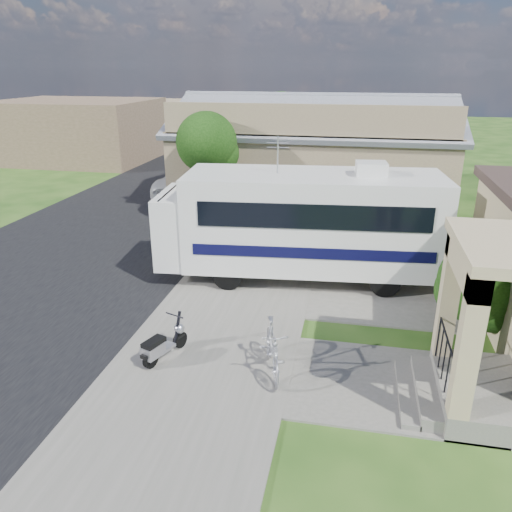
% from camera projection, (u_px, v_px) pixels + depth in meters
% --- Properties ---
extents(ground, '(120.00, 120.00, 0.00)m').
position_uv_depth(ground, '(256.00, 346.00, 11.80)').
color(ground, '#1B3E10').
extents(street_slab, '(9.00, 80.00, 0.02)m').
position_uv_depth(street_slab, '(136.00, 213.00, 22.34)').
color(street_slab, black).
rests_on(street_slab, ground).
extents(sidewalk_slab, '(4.00, 80.00, 0.06)m').
position_uv_depth(sidewalk_slab, '(280.00, 221.00, 21.12)').
color(sidewalk_slab, '#5E5D55').
rests_on(sidewalk_slab, ground).
extents(driveway_slab, '(7.00, 6.00, 0.05)m').
position_uv_depth(driveway_slab, '(331.00, 276.00, 15.63)').
color(driveway_slab, '#5E5D55').
rests_on(driveway_slab, ground).
extents(walk_slab, '(4.00, 3.00, 0.05)m').
position_uv_depth(walk_slab, '(388.00, 385.00, 10.32)').
color(walk_slab, '#5E5D55').
rests_on(walk_slab, ground).
extents(warehouse, '(12.50, 8.40, 5.04)m').
position_uv_depth(warehouse, '(314.00, 159.00, 23.87)').
color(warehouse, '#836B52').
rests_on(warehouse, ground).
extents(distant_bldg_far, '(10.00, 8.00, 4.00)m').
position_uv_depth(distant_bldg_far, '(78.00, 130.00, 34.37)').
color(distant_bldg_far, brown).
rests_on(distant_bldg_far, ground).
extents(distant_bldg_near, '(8.00, 7.00, 3.20)m').
position_uv_depth(distant_bldg_near, '(168.00, 119.00, 45.12)').
color(distant_bldg_near, '#836B52').
rests_on(distant_bldg_near, ground).
extents(street_tree_a, '(2.44, 2.40, 4.58)m').
position_uv_depth(street_tree_a, '(210.00, 146.00, 19.60)').
color(street_tree_a, '#2F2015').
rests_on(street_tree_a, ground).
extents(street_tree_b, '(2.44, 2.40, 4.73)m').
position_uv_depth(street_tree_b, '(259.00, 117.00, 28.70)').
color(street_tree_b, '#2F2015').
rests_on(street_tree_b, ground).
extents(street_tree_c, '(2.44, 2.40, 4.42)m').
position_uv_depth(street_tree_c, '(282.00, 110.00, 37.04)').
color(street_tree_c, '#2F2015').
rests_on(street_tree_c, ground).
extents(motorhome, '(8.55, 3.38, 4.28)m').
position_uv_depth(motorhome, '(302.00, 221.00, 14.96)').
color(motorhome, silver).
rests_on(motorhome, ground).
extents(shrub, '(2.33, 2.22, 2.86)m').
position_uv_depth(shrub, '(486.00, 279.00, 11.85)').
color(shrub, '#2F2015').
rests_on(shrub, ground).
extents(scooter, '(0.73, 1.36, 0.92)m').
position_uv_depth(scooter, '(162.00, 345.00, 11.04)').
color(scooter, black).
rests_on(scooter, ground).
extents(bicycle, '(1.05, 1.95, 1.13)m').
position_uv_depth(bicycle, '(272.00, 351.00, 10.55)').
color(bicycle, '#ABAAB2').
rests_on(bicycle, ground).
extents(pickup_truck, '(3.47, 6.34, 1.68)m').
position_uv_depth(pickup_truck, '(192.00, 180.00, 24.81)').
color(pickup_truck, silver).
rests_on(pickup_truck, ground).
extents(van, '(2.44, 5.84, 1.69)m').
position_uv_depth(van, '(211.00, 159.00, 30.57)').
color(van, silver).
rests_on(van, ground).
extents(garden_hose, '(0.35, 0.35, 0.16)m').
position_uv_depth(garden_hose, '(419.00, 369.00, 10.78)').
color(garden_hose, '#13601B').
rests_on(garden_hose, ground).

